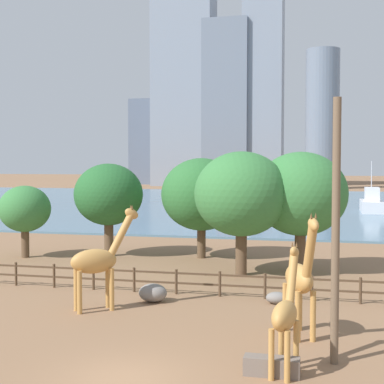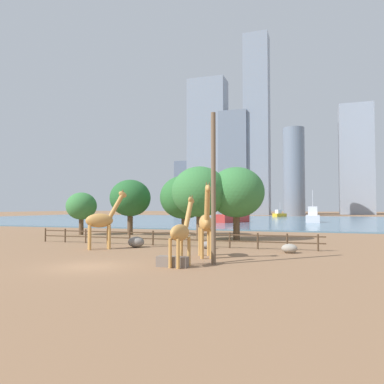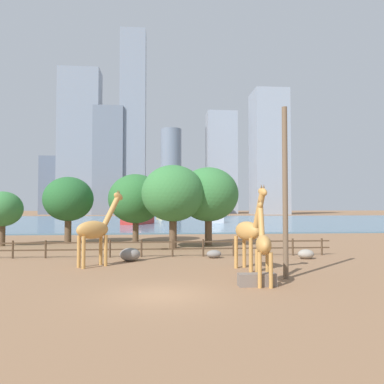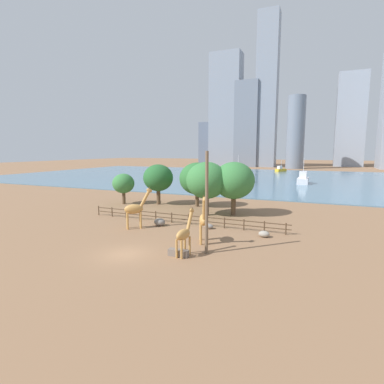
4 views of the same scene
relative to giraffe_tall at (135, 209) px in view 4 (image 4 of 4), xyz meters
name	(u,v)px [view 4 (image 4 of 4)]	position (x,y,z in m)	size (l,w,h in m)	color
ground_plane	(268,178)	(4.12, 72.04, -2.32)	(400.00, 400.00, 0.00)	#8C6647
harbor_water	(266,178)	(4.12, 69.04, -2.22)	(180.00, 86.00, 0.20)	slate
giraffe_tall	(135,209)	(0.00, 0.00, 0.00)	(3.00, 2.59, 4.88)	#C18C47
giraffe_companion	(204,220)	(9.36, -2.13, 0.01)	(1.71, 3.00, 5.04)	#C18C47
giraffe_young	(184,234)	(9.09, -6.23, -0.37)	(1.01, 2.70, 4.16)	#C18C47
utility_pole	(207,203)	(10.66, -4.90, 2.22)	(0.28, 0.28, 9.07)	brown
boulder_near_fence	(264,234)	(14.55, 2.17, -1.98)	(1.16, 0.90, 0.68)	gray
boulder_by_pole	(160,222)	(2.00, 2.12, -1.87)	(1.40, 1.20, 0.90)	gray
boulder_small	(209,226)	(8.00, 3.11, -2.03)	(1.08, 0.78, 0.59)	gray
feeding_trough	(178,253)	(8.69, -6.55, -2.02)	(1.80, 0.60, 0.60)	#72665B
enclosure_fence	(181,218)	(4.00, 4.04, -1.56)	(26.12, 0.14, 1.30)	#4C3826
tree_left_large	(207,181)	(5.22, 9.89, 2.62)	(5.71, 5.71, 7.53)	brown
tree_center_broad	(123,184)	(-10.92, 12.87, 1.17)	(3.71, 3.71, 5.19)	brown
tree_right_tall	(234,181)	(8.66, 11.53, 2.58)	(5.77, 5.77, 7.52)	brown
tree_left_small	(197,179)	(1.47, 15.65, 2.24)	(5.76, 5.76, 7.17)	brown
tree_right_small	(158,178)	(-5.30, 14.88, 2.17)	(5.01, 5.01, 6.77)	brown
boat_ferry	(303,179)	(15.76, 56.17, -0.99)	(2.72, 7.55, 6.80)	silver
boat_sailboat	(281,170)	(4.67, 101.79, -1.31)	(4.42, 5.58, 4.82)	gold
boat_tug	(239,178)	(-0.34, 51.14, -0.85)	(6.36, 8.98, 7.64)	#B22D28
skyline_tower_needle	(350,120)	(34.28, 161.23, 23.11)	(14.70, 11.11, 50.86)	#939EAD
skyline_block_central	(211,144)	(-42.86, 149.15, 10.65)	(13.41, 10.30, 25.93)	slate
skyline_tower_glass	(296,133)	(8.12, 128.27, 15.31)	(8.49, 8.49, 35.26)	slate
skyline_block_right	(247,125)	(-18.25, 138.71, 20.76)	(12.61, 10.86, 46.16)	slate
skyline_tower_short	(226,111)	(-30.77, 138.75, 28.84)	(17.12, 10.76, 62.31)	gray
skyline_block_wide	(267,91)	(-8.17, 139.05, 37.86)	(10.91, 8.96, 80.35)	gray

